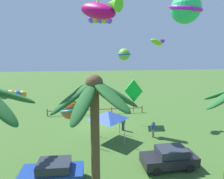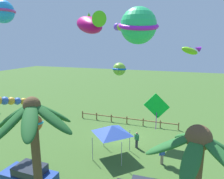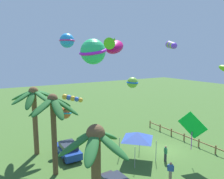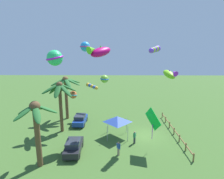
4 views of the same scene
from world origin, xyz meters
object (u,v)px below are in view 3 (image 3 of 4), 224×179
(spectator_1, at_px, (166,153))
(kite_ball_6, at_px, (67,41))
(kite_ball_1, at_px, (93,52))
(festival_tent, at_px, (138,136))
(spectator_0, at_px, (170,171))
(kite_tube_7, at_px, (72,98))
(kite_fish_5, at_px, (114,46))
(parked_car_0, at_px, (68,150))
(kite_tube_3, at_px, (171,45))
(kite_ball_4, at_px, (132,83))
(kite_diamond_8, at_px, (192,126))
(palm_tree_1, at_px, (34,102))
(palm_tree_2, at_px, (96,157))
(kite_ball_2, at_px, (65,113))
(palm_tree_0, at_px, (53,113))

(spectator_1, distance_m, kite_ball_6, 15.15)
(spectator_1, xyz_separation_m, kite_ball_1, (-1.77, 8.66, 9.74))
(spectator_1, bearing_deg, festival_tent, 49.55)
(spectator_0, height_order, kite_tube_7, kite_tube_7)
(kite_fish_5, bearing_deg, parked_car_0, 45.99)
(kite_tube_3, bearing_deg, kite_ball_1, 109.70)
(kite_tube_3, height_order, kite_ball_4, kite_tube_3)
(spectator_0, distance_m, kite_tube_7, 12.90)
(spectator_1, xyz_separation_m, kite_diamond_8, (-1.54, -1.80, 2.97))
(spectator_0, relative_size, kite_ball_1, 0.69)
(palm_tree_1, relative_size, kite_tube_7, 3.44)
(palm_tree_1, bearing_deg, kite_ball_6, -99.99)
(palm_tree_1, distance_m, kite_diamond_8, 15.81)
(kite_tube_7, bearing_deg, spectator_0, -159.26)
(palm_tree_1, distance_m, kite_ball_4, 10.47)
(kite_ball_1, distance_m, kite_ball_6, 9.67)
(palm_tree_2, distance_m, kite_ball_2, 9.29)
(kite_ball_2, height_order, kite_ball_6, kite_ball_6)
(palm_tree_0, bearing_deg, festival_tent, -100.72)
(palm_tree_0, relative_size, parked_car_0, 1.83)
(spectator_0, distance_m, kite_ball_2, 10.56)
(kite_ball_1, bearing_deg, palm_tree_1, 10.14)
(palm_tree_1, relative_size, kite_ball_2, 4.19)
(parked_car_0, xyz_separation_m, kite_fish_5, (-3.34, -3.45, 10.43))
(palm_tree_1, relative_size, kite_ball_6, 3.15)
(festival_tent, xyz_separation_m, kite_diamond_8, (-3.33, -3.90, 1.31))
(kite_ball_1, bearing_deg, kite_diamond_8, -88.72)
(festival_tent, xyz_separation_m, kite_tube_7, (6.84, 4.19, 3.07))
(palm_tree_0, bearing_deg, parked_car_0, -38.83)
(kite_ball_1, height_order, kite_tube_3, kite_tube_3)
(spectator_0, distance_m, festival_tent, 4.69)
(palm_tree_1, xyz_separation_m, kite_ball_2, (-3.64, -1.99, -0.55))
(palm_tree_0, distance_m, festival_tent, 8.58)
(kite_tube_7, bearing_deg, palm_tree_0, 145.44)
(palm_tree_2, distance_m, spectator_1, 11.68)
(kite_fish_5, bearing_deg, kite_ball_6, 27.06)
(kite_ball_2, relative_size, kite_ball_4, 1.50)
(palm_tree_2, height_order, festival_tent, palm_tree_2)
(kite_ball_4, bearing_deg, kite_fish_5, 19.82)
(palm_tree_0, height_order, kite_ball_2, palm_tree_0)
(palm_tree_1, height_order, palm_tree_2, palm_tree_1)
(kite_ball_2, bearing_deg, palm_tree_2, 170.74)
(kite_ball_1, bearing_deg, kite_fish_5, -44.37)
(palm_tree_2, distance_m, kite_ball_6, 14.36)
(parked_car_0, bearing_deg, palm_tree_2, 168.57)
(spectator_1, height_order, kite_ball_6, kite_ball_6)
(kite_tube_3, distance_m, kite_fish_5, 6.87)
(kite_ball_2, bearing_deg, kite_fish_5, -116.60)
(kite_tube_3, bearing_deg, palm_tree_2, 118.49)
(palm_tree_2, relative_size, kite_fish_5, 1.93)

